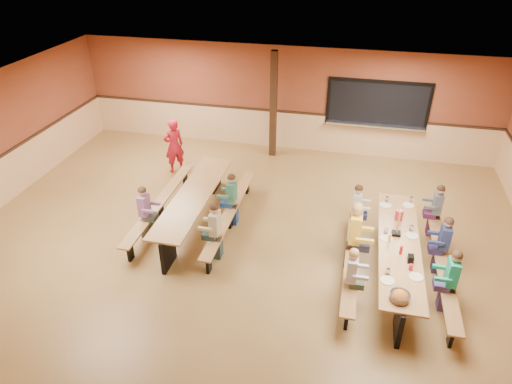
# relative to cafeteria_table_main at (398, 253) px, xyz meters

# --- Properties ---
(ground) EXTENTS (12.00, 12.00, 0.00)m
(ground) POSITION_rel_cafeteria_table_main_xyz_m (-3.12, 0.25, -0.53)
(ground) COLOR olive
(ground) RESTS_ON ground
(room_envelope) EXTENTS (12.04, 10.04, 3.02)m
(room_envelope) POSITION_rel_cafeteria_table_main_xyz_m (-3.12, 0.25, 0.16)
(room_envelope) COLOR brown
(room_envelope) RESTS_ON ground
(kitchen_pass_through) EXTENTS (2.78, 0.28, 1.38)m
(kitchen_pass_through) POSITION_rel_cafeteria_table_main_xyz_m (-0.52, 5.21, 0.96)
(kitchen_pass_through) COLOR black
(kitchen_pass_through) RESTS_ON ground
(structural_post) EXTENTS (0.18, 0.18, 3.00)m
(structural_post) POSITION_rel_cafeteria_table_main_xyz_m (-3.32, 4.65, 0.97)
(structural_post) COLOR black
(structural_post) RESTS_ON ground
(cafeteria_table_main) EXTENTS (1.91, 3.70, 0.74)m
(cafeteria_table_main) POSITION_rel_cafeteria_table_main_xyz_m (0.00, 0.00, 0.00)
(cafeteria_table_main) COLOR #A27240
(cafeteria_table_main) RESTS_ON ground
(cafeteria_table_second) EXTENTS (1.91, 3.70, 0.74)m
(cafeteria_table_second) POSITION_rel_cafeteria_table_main_xyz_m (-4.33, 0.82, 0.00)
(cafeteria_table_second) COLOR #A27240
(cafeteria_table_second) RESTS_ON ground
(seated_child_white_left) EXTENTS (0.36, 0.30, 1.19)m
(seated_child_white_left) POSITION_rel_cafeteria_table_main_xyz_m (-0.83, -0.99, 0.07)
(seated_child_white_left) COLOR silver
(seated_child_white_left) RESTS_ON ground
(seated_adult_yellow) EXTENTS (0.47, 0.38, 1.41)m
(seated_adult_yellow) POSITION_rel_cafeteria_table_main_xyz_m (-0.83, 0.11, 0.18)
(seated_adult_yellow) COLOR yellow
(seated_adult_yellow) RESTS_ON ground
(seated_child_grey_left) EXTENTS (0.36, 0.30, 1.20)m
(seated_child_grey_left) POSITION_rel_cafeteria_table_main_xyz_m (-0.83, 1.19, 0.07)
(seated_child_grey_left) COLOR silver
(seated_child_grey_left) RESTS_ON ground
(seated_child_teal_right) EXTENTS (0.38, 0.31, 1.24)m
(seated_child_teal_right) POSITION_rel_cafeteria_table_main_xyz_m (0.83, -0.72, 0.09)
(seated_child_teal_right) COLOR #1A9C75
(seated_child_teal_right) RESTS_ON ground
(seated_child_navy_right) EXTENTS (0.38, 0.31, 1.22)m
(seated_child_navy_right) POSITION_rel_cafeteria_table_main_xyz_m (0.83, 0.31, 0.09)
(seated_child_navy_right) COLOR navy
(seated_child_navy_right) RESTS_ON ground
(seated_child_char_right) EXTENTS (0.37, 0.30, 1.20)m
(seated_child_char_right) POSITION_rel_cafeteria_table_main_xyz_m (0.83, 1.55, 0.08)
(seated_child_char_right) COLOR #50565B
(seated_child_char_right) RESTS_ON ground
(seated_child_purple_sec) EXTENTS (0.37, 0.30, 1.21)m
(seated_child_purple_sec) POSITION_rel_cafeteria_table_main_xyz_m (-5.16, 0.09, 0.08)
(seated_child_purple_sec) COLOR #89598C
(seated_child_purple_sec) RESTS_ON ground
(seated_child_green_sec) EXTENTS (0.38, 0.31, 1.23)m
(seated_child_green_sec) POSITION_rel_cafeteria_table_main_xyz_m (-3.51, 0.99, 0.09)
(seated_child_green_sec) COLOR #306D58
(seated_child_green_sec) RESTS_ON ground
(seated_child_tan_sec) EXTENTS (0.38, 0.31, 1.24)m
(seated_child_tan_sec) POSITION_rel_cafeteria_table_main_xyz_m (-3.51, -0.23, 0.09)
(seated_child_tan_sec) COLOR #BCBA96
(seated_child_tan_sec) RESTS_ON ground
(standing_woman) EXTENTS (0.64, 0.64, 1.50)m
(standing_woman) POSITION_rel_cafeteria_table_main_xyz_m (-5.68, 3.05, 0.22)
(standing_woman) COLOR #B41426
(standing_woman) RESTS_ON ground
(punch_pitcher) EXTENTS (0.16, 0.16, 0.22)m
(punch_pitcher) POSITION_rel_cafeteria_table_main_xyz_m (0.01, 0.82, 0.32)
(punch_pitcher) COLOR red
(punch_pitcher) RESTS_ON cafeteria_table_main
(chip_bowl) EXTENTS (0.32, 0.32, 0.15)m
(chip_bowl) POSITION_rel_cafeteria_table_main_xyz_m (-0.06, -1.51, 0.29)
(chip_bowl) COLOR orange
(chip_bowl) RESTS_ON cafeteria_table_main
(napkin_dispenser) EXTENTS (0.10, 0.14, 0.13)m
(napkin_dispenser) POSITION_rel_cafeteria_table_main_xyz_m (0.16, -0.50, 0.28)
(napkin_dispenser) COLOR black
(napkin_dispenser) RESTS_ON cafeteria_table_main
(condiment_mustard) EXTENTS (0.06, 0.06, 0.17)m
(condiment_mustard) POSITION_rel_cafeteria_table_main_xyz_m (-0.19, 0.02, 0.30)
(condiment_mustard) COLOR yellow
(condiment_mustard) RESTS_ON cafeteria_table_main
(condiment_ketchup) EXTENTS (0.06, 0.06, 0.17)m
(condiment_ketchup) POSITION_rel_cafeteria_table_main_xyz_m (0.00, -0.31, 0.30)
(condiment_ketchup) COLOR #B2140F
(condiment_ketchup) RESTS_ON cafeteria_table_main
(table_paddle) EXTENTS (0.16, 0.16, 0.56)m
(table_paddle) POSITION_rel_cafeteria_table_main_xyz_m (-0.05, 0.27, 0.35)
(table_paddle) COLOR black
(table_paddle) RESTS_ON cafeteria_table_main
(place_settings) EXTENTS (0.65, 3.30, 0.11)m
(place_settings) POSITION_rel_cafeteria_table_main_xyz_m (0.00, 0.00, 0.27)
(place_settings) COLOR beige
(place_settings) RESTS_ON cafeteria_table_main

